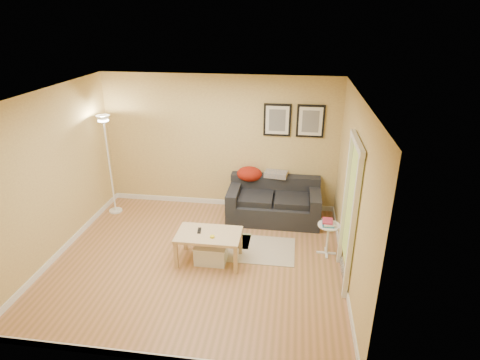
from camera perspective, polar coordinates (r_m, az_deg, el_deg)
The scene contains 25 objects.
floor at distance 6.43m, azimuth -6.04°, elevation -11.36°, with size 4.50×4.50×0.00m, color #B2764C.
ceiling at distance 5.41m, azimuth -7.20°, elevation 12.01°, with size 4.50×4.50×0.00m, color white.
wall_back at distance 7.62m, azimuth -2.90°, elevation 5.32°, with size 4.50×4.50×0.00m, color #DBC170.
wall_front at distance 4.14m, azimuth -13.46°, elevation -11.82°, with size 4.50×4.50×0.00m, color #DBC170.
wall_left at distance 6.70m, azimuth -25.55°, elevation 0.45°, with size 4.00×4.00×0.00m, color #DBC170.
wall_right at distance 5.69m, azimuth 15.97°, elevation -1.95°, with size 4.00×4.00×0.00m, color #DBC170.
baseboard_back at distance 8.08m, azimuth -2.74°, elevation -3.17°, with size 4.50×0.02×0.10m, color white.
baseboard_front at distance 4.95m, azimuth -11.98°, elevation -23.72°, with size 4.50×0.02×0.10m, color white.
baseboard_left at distance 7.23m, azimuth -23.79°, elevation -8.73°, with size 0.02×4.00×0.10m, color white.
baseboard_right at distance 6.30m, azimuth 14.62°, elevation -12.29°, with size 0.02×4.00×0.10m, color white.
sofa at distance 7.41m, azimuth 4.90°, elevation -2.99°, with size 1.70×0.90×0.75m, color black, non-canonical shape.
red_throw at distance 7.55m, azimuth 1.37°, elevation 0.88°, with size 0.48×0.36×0.28m, color maroon, non-canonical shape.
plaid_throw at distance 7.54m, azimuth 5.21°, elevation 0.85°, with size 0.42×0.26×0.10m, color tan, non-canonical shape.
framed_print_left at distance 7.34m, azimuth 5.39°, elevation 8.61°, with size 0.50×0.04×0.60m, color black, non-canonical shape.
framed_print_right at distance 7.34m, azimuth 10.12°, elevation 8.35°, with size 0.50×0.04×0.60m, color black, non-canonical shape.
area_rug at distance 6.64m, azimuth 2.41°, elevation -9.93°, with size 1.25×0.85×0.01m, color #BCAA95.
green_runner at distance 6.88m, azimuth -1.51°, elevation -8.66°, with size 0.70×0.50×0.01m, color #668C4C.
coffee_table at distance 6.26m, azimuth -4.46°, elevation -9.63°, with size 0.99×0.60×0.49m, color tan, non-canonical shape.
remote_control at distance 6.20m, azimuth -5.89°, elevation -7.25°, with size 0.05×0.16×0.02m, color black.
tape_roll at distance 6.02m, azimuth -4.02°, elevation -8.15°, with size 0.07×0.07×0.03m, color yellow.
storage_bin at distance 6.29m, azimuth -4.20°, elevation -10.45°, with size 0.50×0.36×0.31m, color white, non-canonical shape.
side_table at distance 6.55m, azimuth 12.49°, elevation -8.34°, with size 0.35×0.35×0.54m, color white, non-canonical shape.
book_stack at distance 6.40m, azimuth 12.57°, elevation -5.98°, with size 0.18×0.24×0.07m, color teal, non-canonical shape.
floor_lamp at distance 7.83m, azimuth -18.24°, elevation 1.64°, with size 0.25×0.25×1.93m, color white, non-canonical shape.
doorway at distance 5.67m, azimuth 15.34°, elevation -5.08°, with size 0.12×1.01×2.13m, color white, non-canonical shape.
Camera 1 is at (1.39, -5.13, 3.62)m, focal length 29.61 mm.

